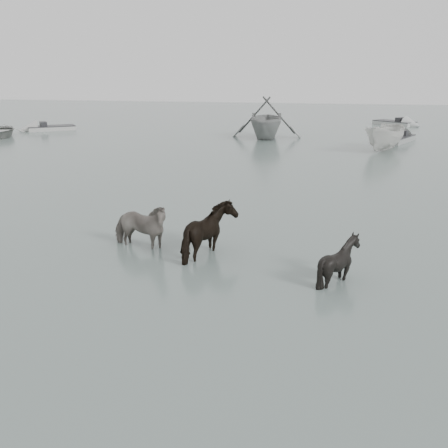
{
  "coord_description": "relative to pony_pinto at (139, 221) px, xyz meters",
  "views": [
    {
      "loc": [
        3.08,
        -11.27,
        4.76
      ],
      "look_at": [
        0.48,
        0.72,
        1.0
      ],
      "focal_mm": 40.0,
      "sensor_mm": 36.0,
      "label": 1
    }
  ],
  "objects": [
    {
      "name": "skiff_outer",
      "position": [
        -18.19,
        26.14,
        -0.41
      ],
      "size": [
        5.12,
        4.49,
        0.75
      ],
      "primitive_type": null,
      "rotation": [
        0.0,
        0.0,
        3.81
      ],
      "color": "#ACACA7",
      "rests_on": "ground"
    },
    {
      "name": "pony_dark",
      "position": [
        2.08,
        -0.18,
        0.05
      ],
      "size": [
        1.63,
        1.84,
        1.67
      ],
      "primitive_type": "imported",
      "rotation": [
        0.0,
        0.0,
        1.71
      ],
      "color": "black",
      "rests_on": "ground"
    },
    {
      "name": "ground",
      "position": [
        2.02,
        -1.17,
        -0.79
      ],
      "size": [
        140.0,
        140.0,
        0.0
      ],
      "primitive_type": "plane",
      "color": "#54645F",
      "rests_on": "ground"
    },
    {
      "name": "pony_black",
      "position": [
        5.43,
        -1.18,
        -0.1
      ],
      "size": [
        1.46,
        1.36,
        1.37
      ],
      "primitive_type": "imported",
      "rotation": [
        0.0,
        0.0,
        1.79
      ],
      "color": "black",
      "rests_on": "ground"
    },
    {
      "name": "skiff_port",
      "position": [
        9.5,
        24.88,
        -0.41
      ],
      "size": [
        3.66,
        5.55,
        0.75
      ],
      "primitive_type": null,
      "rotation": [
        0.0,
        0.0,
        1.15
      ],
      "color": "gray",
      "rests_on": "ground"
    },
    {
      "name": "pony_pinto",
      "position": [
        0.0,
        0.0,
        0.0
      ],
      "size": [
        1.98,
        1.14,
        1.57
      ],
      "primitive_type": "imported",
      "rotation": [
        0.0,
        0.0,
        1.4
      ],
      "color": "black",
      "rests_on": "ground"
    },
    {
      "name": "rowboat_trail",
      "position": [
        0.25,
        24.96,
        0.81
      ],
      "size": [
        5.72,
        6.48,
        3.19
      ],
      "primitive_type": "imported",
      "rotation": [
        0.0,
        0.0,
        3.23
      ],
      "color": "gray",
      "rests_on": "ground"
    },
    {
      "name": "skiff_mid",
      "position": [
        10.64,
        36.78,
        -0.41
      ],
      "size": [
        5.02,
        4.61,
        0.75
      ],
      "primitive_type": null,
      "rotation": [
        0.0,
        0.0,
        -0.71
      ],
      "color": "#A8ABA9",
      "rests_on": "ground"
    },
    {
      "name": "boat_small",
      "position": [
        8.32,
        20.37,
        0.11
      ],
      "size": [
        3.5,
        4.94,
        1.79
      ],
      "primitive_type": "imported",
      "rotation": [
        0.0,
        0.0,
        -0.43
      ],
      "color": "silver",
      "rests_on": "ground"
    }
  ]
}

